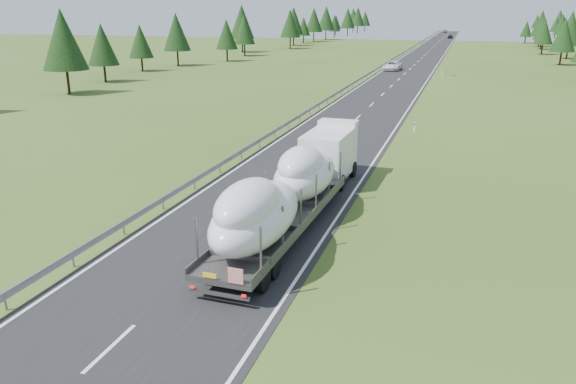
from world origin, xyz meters
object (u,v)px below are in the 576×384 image
(distant_van, at_px, (393,66))
(boat_truck, at_px, (293,184))
(distant_car_dark, at_px, (450,36))
(distant_car_blue, at_px, (445,31))
(highway_sign, at_px, (447,65))

(distant_van, bearing_deg, boat_truck, -82.40)
(boat_truck, relative_size, distant_car_dark, 4.61)
(distant_car_blue, bearing_deg, highway_sign, -89.30)
(highway_sign, relative_size, boat_truck, 0.13)
(distant_van, bearing_deg, distant_car_dark, 91.34)
(boat_truck, height_order, distant_van, boat_truck)
(boat_truck, distance_m, distant_car_dark, 215.00)
(highway_sign, relative_size, distant_car_dark, 0.59)
(boat_truck, xyz_separation_m, distant_car_dark, (0.21, 214.99, -1.54))
(boat_truck, bearing_deg, highway_sign, 86.50)
(boat_truck, xyz_separation_m, distant_van, (-5.48, 82.57, -1.44))
(distant_van, relative_size, distant_car_blue, 1.38)
(highway_sign, bearing_deg, distant_car_blue, 92.61)
(highway_sign, xyz_separation_m, distant_car_dark, (-4.44, 138.97, -1.06))
(distant_van, height_order, distant_car_blue, distant_van)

